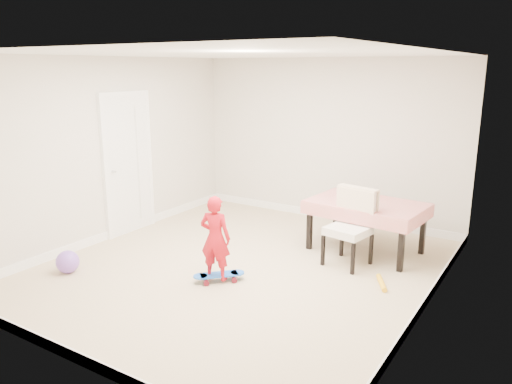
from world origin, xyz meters
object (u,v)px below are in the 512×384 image
Objects in this scene: dining_table at (366,227)px; balloon at (68,262)px; child at (215,241)px; dining_chair at (348,228)px; skateboard at (219,277)px.

dining_table is 5.32× the size of balloon.
dining_chair is at bearing -142.96° from child.
dining_chair is at bearing -87.16° from dining_table.
child reaches higher than dining_chair.
skateboard is 0.60× the size of child.
balloon reaches higher than skateboard.
skateboard is 1.89m from balloon.
dining_chair reaches higher than skateboard.
child is at bearing 24.16° from balloon.
dining_chair reaches higher than dining_table.
dining_table is 1.48× the size of child.
dining_table is 2.20m from child.
dining_table is 1.52× the size of dining_chair.
skateboard is at bearing 24.51° from balloon.
balloon is (-2.82, -2.64, -0.21)m from dining_table.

